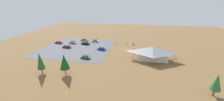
% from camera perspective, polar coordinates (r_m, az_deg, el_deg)
% --- Properties ---
extents(ground, '(160.00, 160.00, 0.00)m').
position_cam_1_polar(ground, '(72.85, 6.66, 0.27)').
color(ground, brown).
rests_on(ground, ground).
extents(parking_lot_asphalt, '(36.38, 35.01, 0.05)m').
position_cam_1_polar(parking_lot_asphalt, '(77.85, -14.15, 1.10)').
color(parking_lot_asphalt, '#56565B').
rests_on(parking_lot_asphalt, ground).
extents(bike_pavilion, '(15.64, 9.53, 5.73)m').
position_cam_1_polar(bike_pavilion, '(62.26, 15.96, -0.66)').
color(bike_pavilion, beige).
rests_on(bike_pavilion, ground).
extents(trash_bin, '(0.60, 0.60, 0.90)m').
position_cam_1_polar(trash_bin, '(80.84, 8.75, 2.50)').
color(trash_bin, brown).
rests_on(trash_bin, ground).
extents(lot_sign, '(0.56, 0.08, 2.20)m').
position_cam_1_polar(lot_sign, '(76.16, 1.45, 2.40)').
color(lot_sign, '#99999E').
rests_on(lot_sign, ground).
extents(pine_far_east, '(2.77, 2.77, 6.50)m').
position_cam_1_polar(pine_far_east, '(46.22, 36.81, -10.26)').
color(pine_far_east, brown).
rests_on(pine_far_east, ground).
extents(pine_east, '(2.58, 2.58, 7.61)m').
position_cam_1_polar(pine_east, '(53.79, -27.19, -3.85)').
color(pine_east, brown).
rests_on(pine_east, ground).
extents(pine_far_west, '(3.25, 3.25, 7.41)m').
position_cam_1_polar(pine_far_west, '(49.76, -18.85, -4.34)').
color(pine_far_west, brown).
rests_on(pine_far_west, ground).
extents(bicycle_teal_yard_center, '(1.41, 0.99, 0.87)m').
position_cam_1_polar(bicycle_teal_yard_center, '(73.21, 13.51, 0.24)').
color(bicycle_teal_yard_center, black).
rests_on(bicycle_teal_yard_center, ground).
extents(bicycle_red_front_row, '(1.34, 1.25, 0.89)m').
position_cam_1_polar(bicycle_red_front_row, '(66.58, 24.56, -3.07)').
color(bicycle_red_front_row, black).
rests_on(bicycle_red_front_row, ground).
extents(bicycle_yellow_near_porch, '(0.48, 1.74, 0.78)m').
position_cam_1_polar(bicycle_yellow_near_porch, '(75.24, 16.69, 0.47)').
color(bicycle_yellow_near_porch, black).
rests_on(bicycle_yellow_near_porch, ground).
extents(bicycle_green_near_sign, '(1.45, 0.85, 0.80)m').
position_cam_1_polar(bicycle_green_near_sign, '(80.05, 6.15, 2.37)').
color(bicycle_green_near_sign, black).
rests_on(bicycle_green_near_sign, ground).
extents(bicycle_purple_edge_south, '(1.19, 1.29, 0.81)m').
position_cam_1_polar(bicycle_purple_edge_south, '(76.34, 17.90, 0.63)').
color(bicycle_purple_edge_south, black).
rests_on(bicycle_purple_edge_south, ground).
extents(bicycle_silver_lone_east, '(0.62, 1.73, 0.84)m').
position_cam_1_polar(bicycle_silver_lone_east, '(69.13, 24.09, -2.17)').
color(bicycle_silver_lone_east, black).
rests_on(bicycle_silver_lone_east, ground).
extents(bicycle_white_yard_right, '(1.63, 0.48, 0.76)m').
position_cam_1_polar(bicycle_white_yard_right, '(77.11, 16.24, 0.98)').
color(bicycle_white_yard_right, black).
rests_on(bicycle_white_yard_right, ground).
extents(bicycle_orange_trailside, '(1.53, 0.86, 0.81)m').
position_cam_1_polar(bicycle_orange_trailside, '(77.28, 14.22, 1.22)').
color(bicycle_orange_trailside, black).
rests_on(bicycle_orange_trailside, ground).
extents(bicycle_blue_back_row, '(0.74, 1.67, 0.80)m').
position_cam_1_polar(bicycle_blue_back_row, '(72.88, 15.68, -0.05)').
color(bicycle_blue_back_row, black).
rests_on(bicycle_blue_back_row, ground).
extents(bicycle_black_lone_west, '(1.63, 0.64, 0.83)m').
position_cam_1_polar(bicycle_black_lone_west, '(73.99, 14.81, 0.35)').
color(bicycle_black_lone_west, black).
rests_on(bicycle_black_lone_west, ground).
extents(bicycle_teal_by_bin, '(1.82, 0.48, 0.90)m').
position_cam_1_polar(bicycle_teal_by_bin, '(81.18, 8.70, 2.54)').
color(bicycle_teal_by_bin, black).
rests_on(bicycle_teal_by_bin, ground).
extents(car_silver_end_stall, '(4.64, 2.89, 1.43)m').
position_cam_1_polar(car_silver_end_stall, '(85.80, -15.76, 3.21)').
color(car_silver_end_stall, '#BCBCC1').
rests_on(car_silver_end_stall, parking_lot_asphalt).
extents(car_white_mid_lot, '(4.67, 2.08, 1.37)m').
position_cam_1_polar(car_white_mid_lot, '(86.72, -6.92, 3.98)').
color(car_white_mid_lot, white).
rests_on(car_white_mid_lot, parking_lot_asphalt).
extents(car_blue_back_corner, '(4.39, 2.21, 1.39)m').
position_cam_1_polar(car_blue_back_corner, '(72.07, -4.32, 0.75)').
color(car_blue_back_corner, '#1E42B2').
rests_on(car_blue_back_corner, parking_lot_asphalt).
extents(car_red_second_row, '(4.88, 2.24, 1.31)m').
position_cam_1_polar(car_red_second_row, '(88.68, -20.92, 3.13)').
color(car_red_second_row, red).
rests_on(car_red_second_row, parking_lot_asphalt).
extents(car_green_far_end, '(4.55, 2.38, 1.37)m').
position_cam_1_polar(car_green_far_end, '(62.66, -10.77, -2.59)').
color(car_green_far_end, '#1E6B3D').
rests_on(car_green_far_end, parking_lot_asphalt).
extents(car_tan_inner_stall, '(5.09, 3.05, 1.31)m').
position_cam_1_polar(car_tan_inner_stall, '(89.73, -11.22, 4.27)').
color(car_tan_inner_stall, tan).
rests_on(car_tan_inner_stall, parking_lot_asphalt).
extents(car_maroon_near_entry, '(4.52, 1.87, 1.34)m').
position_cam_1_polar(car_maroon_near_entry, '(79.06, -17.98, 1.54)').
color(car_maroon_near_entry, maroon).
rests_on(car_maroon_near_entry, parking_lot_asphalt).
extents(car_black_by_curb, '(5.01, 2.61, 1.48)m').
position_cam_1_polar(car_black_by_curb, '(82.45, -10.81, 2.97)').
color(car_black_by_curb, black).
rests_on(car_black_by_curb, parking_lot_asphalt).
extents(visitor_near_lot, '(0.36, 0.36, 1.73)m').
position_cam_1_polar(visitor_near_lot, '(71.20, 14.23, 0.08)').
color(visitor_near_lot, '#2D3347').
rests_on(visitor_near_lot, ground).
extents(visitor_by_pavilion, '(0.39, 0.40, 1.71)m').
position_cam_1_polar(visitor_by_pavilion, '(72.37, 17.40, 0.08)').
color(visitor_by_pavilion, '#2D3347').
rests_on(visitor_by_pavilion, ground).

